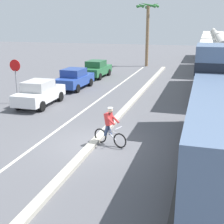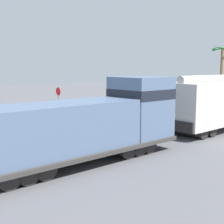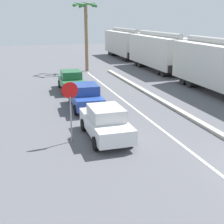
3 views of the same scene
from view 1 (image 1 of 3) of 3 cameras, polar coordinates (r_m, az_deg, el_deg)
The scene contains 12 objects.
ground_plane at distance 13.92m, azimuth -3.23°, elevation -5.86°, with size 120.00×120.00×0.00m, color #56565B.
median_curb at distance 19.35m, azimuth 2.69°, elevation 0.82°, with size 0.36×36.00×0.16m, color #B2AD9E.
lane_stripe at distance 20.05m, azimuth -3.99°, elevation 1.13°, with size 0.14×36.00×0.01m, color silver.
hopper_car_lead at distance 24.12m, azimuth 18.85°, elevation 7.91°, with size 2.90×10.60×4.18m.
hopper_car_middle at distance 35.65m, azimuth 18.26°, elevation 10.43°, with size 2.90×10.60×4.18m.
hopper_car_trailing at distance 47.21m, azimuth 17.95°, elevation 11.72°, with size 2.90×10.60×4.18m.
parked_car_white at distance 20.52m, azimuth -13.13°, elevation 3.42°, with size 1.86×4.21×1.62m.
parked_car_blue at distance 25.19m, azimuth -6.86°, elevation 6.08°, with size 1.95×4.26×1.62m.
parked_car_green at distance 30.19m, azimuth -2.86°, elevation 7.88°, with size 1.95×4.26×1.62m.
cyclist at distance 13.51m, azimuth -0.45°, elevation -2.83°, with size 1.63×0.69×1.71m.
stop_sign at distance 21.19m, azimuth -17.23°, elevation 6.85°, with size 0.76×0.08×2.88m.
palm_tree_near at distance 37.79m, azimuth 6.54°, elevation 16.23°, with size 2.63×2.68×7.34m.
Camera 1 is at (4.37, -12.13, 5.25)m, focal length 50.00 mm.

